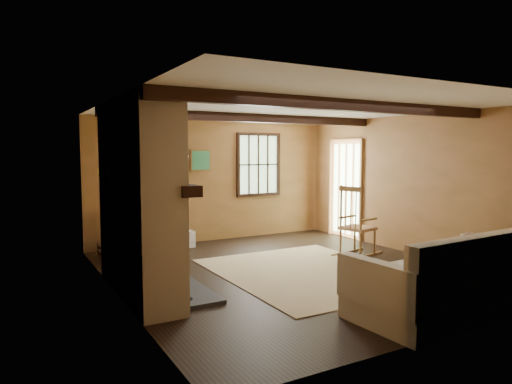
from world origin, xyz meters
TOP-DOWN VIEW (x-y plane):
  - ground at (0.00, 0.00)m, footprint 5.50×5.50m
  - room_envelope at (0.22, 0.26)m, footprint 5.02×5.52m
  - fireplace at (-2.23, -0.00)m, footprint 1.02×2.30m
  - rug at (0.20, -0.20)m, footprint 2.50×3.00m
  - rocking_chair at (1.56, 0.33)m, footprint 0.95×0.63m
  - sofa at (0.56, -2.35)m, footprint 2.34×1.13m
  - firewood_pile at (-2.02, 2.49)m, footprint 0.58×0.11m
  - laundry_basket at (-0.88, 2.40)m, footprint 0.55×0.45m
  - basket_pillow at (-0.88, 2.40)m, footprint 0.42×0.34m
  - armchair at (-1.70, 2.02)m, footprint 1.20×1.21m

SIDE VIEW (x-z plane):
  - ground at x=0.00m, z-range 0.00..0.00m
  - rug at x=0.20m, z-range 0.00..0.01m
  - firewood_pile at x=-2.02m, z-range 0.00..0.21m
  - laundry_basket at x=-0.88m, z-range 0.00..0.30m
  - sofa at x=0.56m, z-range -0.13..0.79m
  - basket_pillow at x=-0.88m, z-range 0.30..0.50m
  - armchair at x=-1.70m, z-range 0.00..0.81m
  - rocking_chair at x=1.56m, z-range -0.09..1.11m
  - fireplace at x=-2.23m, z-range -0.10..2.30m
  - room_envelope at x=0.22m, z-range 0.41..2.85m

